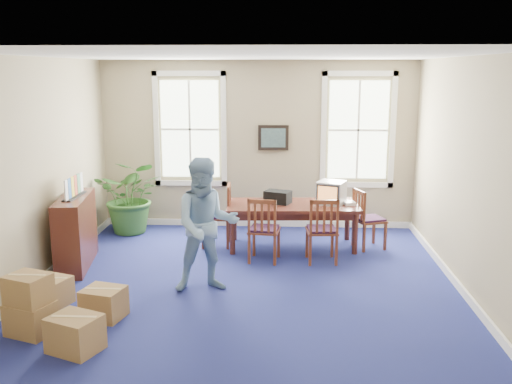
{
  "coord_description": "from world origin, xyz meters",
  "views": [
    {
      "loc": [
        0.51,
        -7.61,
        3.02
      ],
      "look_at": [
        0.1,
        0.6,
        1.25
      ],
      "focal_mm": 40.0,
      "sensor_mm": 36.0,
      "label": 1
    }
  ],
  "objects_px": {
    "potted_plant": "(132,196)",
    "cardboard_boxes": "(49,300)",
    "chair_near_left": "(264,229)",
    "crt_tv": "(331,193)",
    "conference_table": "(292,225)",
    "man": "(206,225)",
    "credenza": "(76,231)"
  },
  "relations": [
    {
      "from": "credenza",
      "to": "cardboard_boxes",
      "type": "distance_m",
      "value": 2.33
    },
    {
      "from": "conference_table",
      "to": "man",
      "type": "distance_m",
      "value": 2.44
    },
    {
      "from": "potted_plant",
      "to": "chair_near_left",
      "type": "bearing_deg",
      "value": -30.74
    },
    {
      "from": "cardboard_boxes",
      "to": "crt_tv",
      "type": "bearing_deg",
      "value": 44.28
    },
    {
      "from": "crt_tv",
      "to": "man",
      "type": "distance_m",
      "value": 2.81
    },
    {
      "from": "credenza",
      "to": "potted_plant",
      "type": "relative_size",
      "value": 1.01
    },
    {
      "from": "conference_table",
      "to": "man",
      "type": "relative_size",
      "value": 1.2
    },
    {
      "from": "chair_near_left",
      "to": "potted_plant",
      "type": "height_order",
      "value": "potted_plant"
    },
    {
      "from": "crt_tv",
      "to": "chair_near_left",
      "type": "bearing_deg",
      "value": -121.57
    },
    {
      "from": "conference_table",
      "to": "chair_near_left",
      "type": "bearing_deg",
      "value": -123.95
    },
    {
      "from": "credenza",
      "to": "cardboard_boxes",
      "type": "height_order",
      "value": "credenza"
    },
    {
      "from": "chair_near_left",
      "to": "credenza",
      "type": "relative_size",
      "value": 0.75
    },
    {
      "from": "cardboard_boxes",
      "to": "conference_table",
      "type": "bearing_deg",
      "value": 49.75
    },
    {
      "from": "conference_table",
      "to": "crt_tv",
      "type": "relative_size",
      "value": 4.75
    },
    {
      "from": "potted_plant",
      "to": "credenza",
      "type": "bearing_deg",
      "value": -101.74
    },
    {
      "from": "crt_tv",
      "to": "chair_near_left",
      "type": "relative_size",
      "value": 0.45
    },
    {
      "from": "crt_tv",
      "to": "man",
      "type": "xyz_separation_m",
      "value": [
        -1.87,
        -2.1,
        -0.03
      ]
    },
    {
      "from": "man",
      "to": "credenza",
      "type": "relative_size",
      "value": 1.32
    },
    {
      "from": "conference_table",
      "to": "potted_plant",
      "type": "relative_size",
      "value": 1.6
    },
    {
      "from": "man",
      "to": "credenza",
      "type": "bearing_deg",
      "value": 143.71
    },
    {
      "from": "man",
      "to": "cardboard_boxes",
      "type": "xyz_separation_m",
      "value": [
        -1.68,
        -1.37,
        -0.55
      ]
    },
    {
      "from": "man",
      "to": "potted_plant",
      "type": "distance_m",
      "value": 3.32
    },
    {
      "from": "man",
      "to": "potted_plant",
      "type": "height_order",
      "value": "man"
    },
    {
      "from": "credenza",
      "to": "potted_plant",
      "type": "bearing_deg",
      "value": 69.41
    },
    {
      "from": "man",
      "to": "cardboard_boxes",
      "type": "relative_size",
      "value": 1.4
    },
    {
      "from": "chair_near_left",
      "to": "cardboard_boxes",
      "type": "bearing_deg",
      "value": 55.11
    },
    {
      "from": "chair_near_left",
      "to": "potted_plant",
      "type": "bearing_deg",
      "value": -23.08
    },
    {
      "from": "potted_plant",
      "to": "man",
      "type": "bearing_deg",
      "value": -57.35
    },
    {
      "from": "man",
      "to": "chair_near_left",
      "type": "bearing_deg",
      "value": 45.91
    },
    {
      "from": "conference_table",
      "to": "crt_tv",
      "type": "bearing_deg",
      "value": 1.41
    },
    {
      "from": "chair_near_left",
      "to": "potted_plant",
      "type": "distance_m",
      "value": 2.95
    },
    {
      "from": "potted_plant",
      "to": "cardboard_boxes",
      "type": "relative_size",
      "value": 1.05
    }
  ]
}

